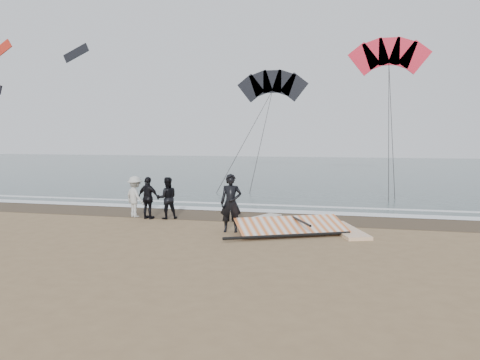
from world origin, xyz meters
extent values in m
plane|color=#8C704C|center=(0.00, 0.00, 0.00)|extent=(120.00, 120.00, 0.00)
cube|color=#233838|center=(0.00, 33.00, 0.01)|extent=(120.00, 54.00, 0.02)
cube|color=#4C3D2B|center=(0.00, 4.50, 0.01)|extent=(120.00, 2.80, 0.01)
cube|color=white|center=(0.00, 5.90, 0.03)|extent=(120.00, 0.90, 0.01)
cube|color=white|center=(0.00, 7.60, 0.03)|extent=(120.00, 0.45, 0.01)
imported|color=black|center=(-1.18, 1.36, 0.98)|extent=(0.77, 0.57, 1.95)
cube|color=silver|center=(2.56, 2.27, 0.06)|extent=(1.70, 2.89, 0.11)
cube|color=beige|center=(-0.69, 3.86, 0.05)|extent=(1.43, 2.21, 0.09)
imported|color=black|center=(-4.23, 3.21, 0.81)|extent=(0.99, 0.91, 1.63)
imported|color=black|center=(-4.93, 3.01, 0.82)|extent=(1.03, 0.60, 1.64)
imported|color=silver|center=(-5.63, 3.31, 0.81)|extent=(1.21, 1.08, 1.63)
cube|color=black|center=(0.63, 2.09, 0.05)|extent=(2.46, 1.61, 0.09)
cube|color=orange|center=(0.83, 1.49, 0.30)|extent=(3.83, 2.82, 0.38)
cylinder|color=black|center=(0.83, 0.71, 0.11)|extent=(3.78, 1.91, 0.09)
cylinder|color=black|center=(1.13, 1.49, 0.45)|extent=(0.86, 1.65, 0.08)
cylinder|color=#262626|center=(4.82, 16.54, 4.34)|extent=(0.04, 0.04, 15.72)
cylinder|color=#262626|center=(5.00, 17.00, 4.34)|extent=(0.04, 0.04, 14.96)
cylinder|color=#262626|center=(-4.56, 19.94, 3.68)|extent=(0.04, 0.04, 18.32)
cylinder|color=#262626|center=(-3.63, 20.06, 3.68)|extent=(0.04, 0.04, 18.17)
cube|color=black|center=(-26.41, 32.00, 12.14)|extent=(3.11, 0.12, 2.02)
camera|label=1|loc=(2.75, -13.59, 3.18)|focal=35.00mm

